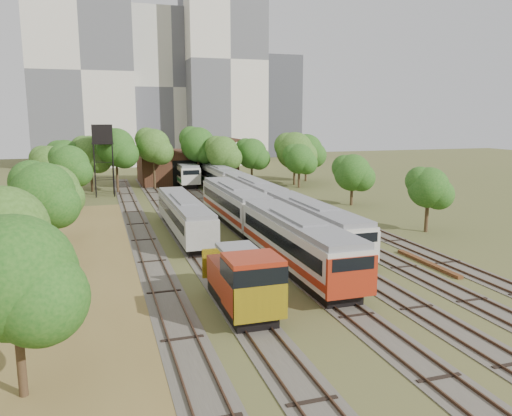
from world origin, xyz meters
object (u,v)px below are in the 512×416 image
object	(u,v)px
railcar_green_set	(253,195)
shunter_locomotive	(244,283)
water_tower	(102,136)
railcar_red_set	(260,220)

from	to	relation	value
railcar_green_set	shunter_locomotive	size ratio (longest dim) A/B	6.43
railcar_green_set	shunter_locomotive	xyz separation A→B (m)	(-10.00, -30.37, -0.09)
railcar_green_set	water_tower	size ratio (longest dim) A/B	5.13
railcar_green_set	water_tower	xyz separation A→B (m)	(-16.85, 17.73, 6.57)
railcar_green_set	water_tower	bearing A→B (deg)	133.55
railcar_green_set	shunter_locomotive	distance (m)	31.97
railcar_green_set	shunter_locomotive	world-z (taller)	shunter_locomotive
shunter_locomotive	railcar_green_set	bearing A→B (deg)	71.77
railcar_red_set	shunter_locomotive	size ratio (longest dim) A/B	4.27
shunter_locomotive	water_tower	distance (m)	49.03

